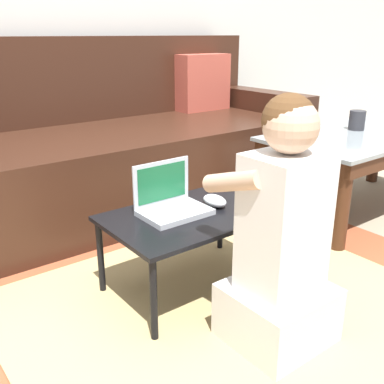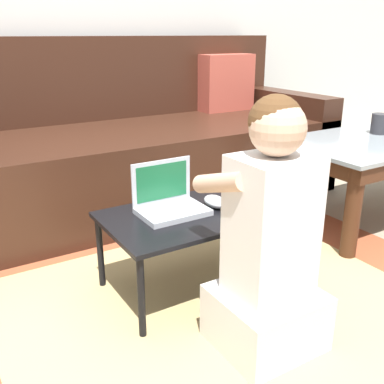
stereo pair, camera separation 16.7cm
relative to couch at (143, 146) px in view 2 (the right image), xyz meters
name	(u,v)px [view 2 (the right image)]	position (x,y,z in m)	size (l,w,h in m)	color
ground_plane	(232,303)	(-0.23, -1.21, -0.31)	(16.00, 16.00, 0.00)	gray
area_rug	(222,312)	(-0.30, -1.24, -0.30)	(2.00, 1.79, 0.01)	#9E4C2D
couch	(143,146)	(0.00, 0.00, 0.00)	(2.14, 0.93, 0.91)	#381E14
laptop_desk	(191,221)	(-0.30, -1.04, -0.03)	(0.63, 0.41, 0.31)	black
laptop	(170,204)	(-0.36, -0.99, 0.03)	(0.24, 0.17, 0.18)	#B7BCC6
computer_mouse	(215,202)	(-0.19, -1.03, 0.02)	(0.07, 0.11, 0.04)	silver
person_seated	(269,247)	(-0.28, -1.44, 0.03)	(0.30, 0.36, 0.78)	silver
cup_on_table	(380,124)	(0.94, -0.87, 0.18)	(0.08, 0.08, 0.10)	#2D2D33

